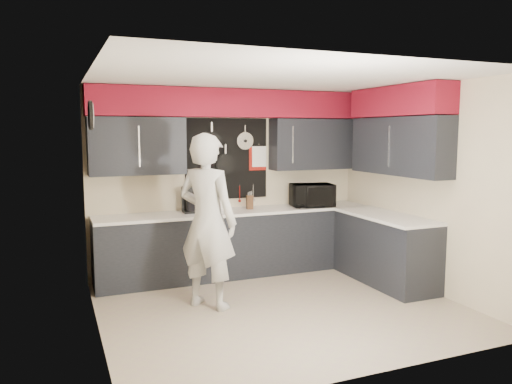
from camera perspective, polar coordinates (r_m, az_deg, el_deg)
name	(u,v)px	position (r m, az deg, el deg)	size (l,w,h in m)	color
ground	(280,307)	(5.91, 2.82, -12.99)	(4.00, 4.00, 0.00)	tan
back_wall_assembly	(234,132)	(7.04, -2.58, 6.89)	(4.00, 0.36, 2.60)	beige
right_wall_assembly	(402,137)	(6.77, 16.38, 6.05)	(0.36, 3.50, 2.60)	beige
left_wall_assembly	(95,202)	(5.10, -17.90, -1.05)	(0.05, 3.50, 2.60)	beige
base_cabinets	(278,244)	(6.97, 2.55, -5.99)	(3.95, 2.20, 0.92)	black
microwave	(312,195)	(7.35, 6.42, -0.37)	(0.60, 0.41, 0.33)	black
knife_block	(250,202)	(7.07, -0.72, -1.17)	(0.09, 0.09, 0.20)	#342110
utensil_crock	(220,205)	(6.94, -4.10, -1.44)	(0.13, 0.13, 0.17)	silver
coffee_maker	(190,199)	(6.82, -7.58, -0.81)	(0.21, 0.25, 0.35)	black
person	(207,221)	(5.69, -5.58, -3.36)	(0.73, 0.48, 2.00)	beige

